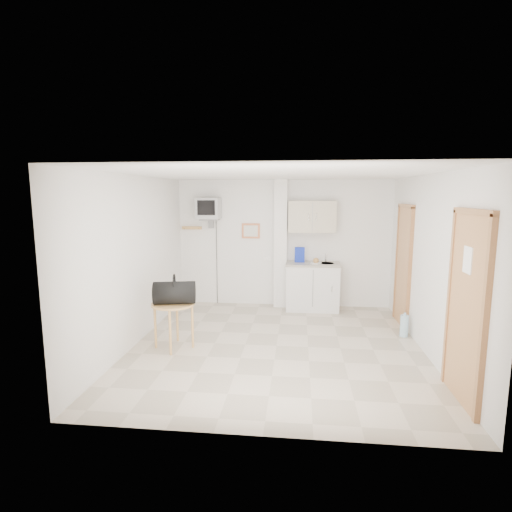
# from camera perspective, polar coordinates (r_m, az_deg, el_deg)

# --- Properties ---
(ground) EXTENTS (4.50, 4.50, 0.00)m
(ground) POSITION_cam_1_polar(r_m,az_deg,el_deg) (6.07, 2.95, -12.69)
(ground) COLOR #BDAE99
(ground) RESTS_ON ground
(room_envelope) EXTENTS (4.24, 4.54, 2.55)m
(room_envelope) POSITION_cam_1_polar(r_m,az_deg,el_deg) (5.77, 5.50, 1.95)
(room_envelope) COLOR white
(room_envelope) RESTS_ON ground
(kitchenette) EXTENTS (1.03, 0.58, 2.10)m
(kitchenette) POSITION_cam_1_polar(r_m,az_deg,el_deg) (7.78, 8.05, -1.78)
(kitchenette) COLOR silver
(kitchenette) RESTS_ON ground
(crt_television) EXTENTS (0.44, 0.45, 2.15)m
(crt_television) POSITION_cam_1_polar(r_m,az_deg,el_deg) (7.86, -6.77, 6.67)
(crt_television) COLOR slate
(crt_television) RESTS_ON ground
(round_table) EXTENTS (0.62, 0.62, 0.67)m
(round_table) POSITION_cam_1_polar(r_m,az_deg,el_deg) (5.93, -11.73, -7.43)
(round_table) COLOR tan
(round_table) RESTS_ON ground
(duffel_bag) EXTENTS (0.64, 0.44, 0.43)m
(duffel_bag) POSITION_cam_1_polar(r_m,az_deg,el_deg) (5.82, -11.56, -5.14)
(duffel_bag) COLOR black
(duffel_bag) RESTS_ON round_table
(water_bottle) EXTENTS (0.13, 0.13, 0.38)m
(water_bottle) POSITION_cam_1_polar(r_m,az_deg,el_deg) (6.80, 20.41, -9.32)
(water_bottle) COLOR #A2CADE
(water_bottle) RESTS_ON ground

